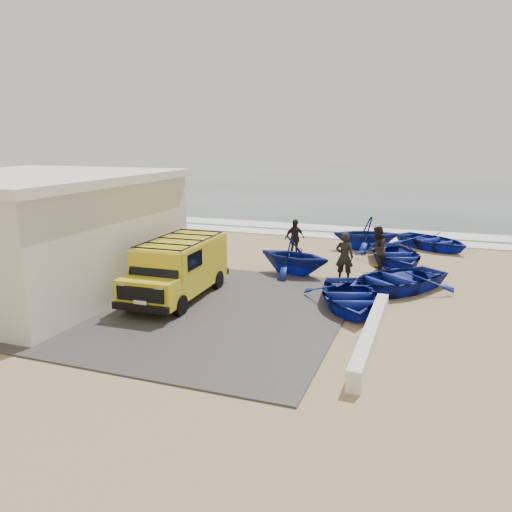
% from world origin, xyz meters
% --- Properties ---
extents(ground, '(160.00, 160.00, 0.00)m').
position_xyz_m(ground, '(0.00, 0.00, 0.00)').
color(ground, '#A2875E').
extents(slab, '(12.00, 10.00, 0.05)m').
position_xyz_m(slab, '(-2.00, -2.00, 0.03)').
color(slab, '#423F3C').
rests_on(slab, ground).
extents(ocean, '(180.00, 88.00, 0.01)m').
position_xyz_m(ocean, '(0.00, 56.00, 0.00)').
color(ocean, '#385166').
rests_on(ocean, ground).
extents(surf_line, '(180.00, 1.60, 0.06)m').
position_xyz_m(surf_line, '(0.00, 12.00, 0.03)').
color(surf_line, white).
rests_on(surf_line, ground).
extents(surf_wash, '(180.00, 2.20, 0.04)m').
position_xyz_m(surf_wash, '(0.00, 14.50, 0.02)').
color(surf_wash, white).
rests_on(surf_wash, ground).
extents(building, '(8.40, 9.40, 4.30)m').
position_xyz_m(building, '(-7.50, -2.00, 2.16)').
color(building, silver).
rests_on(building, ground).
extents(parapet, '(0.35, 6.00, 0.55)m').
position_xyz_m(parapet, '(5.00, -3.00, 0.28)').
color(parapet, silver).
rests_on(parapet, ground).
extents(van, '(2.12, 4.98, 2.11)m').
position_xyz_m(van, '(-1.93, -1.15, 1.14)').
color(van, gold).
rests_on(van, ground).
extents(boat_near_left, '(3.91, 4.63, 0.82)m').
position_xyz_m(boat_near_left, '(3.90, -0.21, 0.41)').
color(boat_near_left, navy).
rests_on(boat_near_left, ground).
extents(boat_near_right, '(5.17, 5.34, 0.90)m').
position_xyz_m(boat_near_right, '(5.17, 2.25, 0.45)').
color(boat_near_right, navy).
rests_on(boat_near_right, ground).
extents(boat_mid_left, '(3.69, 3.38, 1.64)m').
position_xyz_m(boat_mid_left, '(1.03, 3.26, 0.82)').
color(boat_mid_left, navy).
rests_on(boat_mid_left, ground).
extents(boat_mid_right, '(4.39, 5.06, 0.88)m').
position_xyz_m(boat_mid_right, '(4.86, 6.44, 0.44)').
color(boat_mid_right, navy).
rests_on(boat_mid_right, ground).
extents(boat_far_left, '(3.84, 3.54, 1.69)m').
position_xyz_m(boat_far_left, '(3.17, 9.14, 0.85)').
color(boat_far_left, navy).
rests_on(boat_far_left, ground).
extents(boat_far_right, '(4.96, 4.77, 0.84)m').
position_xyz_m(boat_far_right, '(6.36, 10.45, 0.42)').
color(boat_far_right, navy).
rests_on(boat_far_right, ground).
extents(fisherman_front, '(0.72, 0.47, 1.96)m').
position_xyz_m(fisherman_front, '(3.17, 3.01, 0.98)').
color(fisherman_front, black).
rests_on(fisherman_front, ground).
extents(fisherman_middle, '(0.74, 0.94, 1.93)m').
position_xyz_m(fisherman_middle, '(4.18, 5.01, 0.97)').
color(fisherman_middle, black).
rests_on(fisherman_middle, ground).
extents(fisherman_back, '(1.05, 1.09, 1.83)m').
position_xyz_m(fisherman_back, '(0.21, 6.29, 0.91)').
color(fisherman_back, black).
rests_on(fisherman_back, ground).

